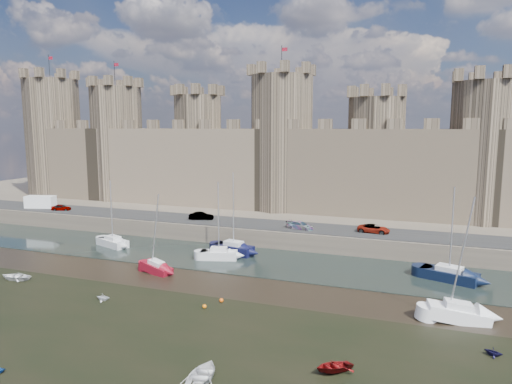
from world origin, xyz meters
TOP-DOWN VIEW (x-y plane):
  - ground at (0.00, 0.00)m, footprint 160.00×160.00m
  - seaweed_patch at (0.00, -6.00)m, footprint 70.00×34.00m
  - water_channel at (0.00, 24.00)m, footprint 160.00×12.00m
  - quay at (0.00, 60.00)m, footprint 160.00×60.00m
  - road at (0.00, 34.00)m, footprint 160.00×7.00m
  - castle at (-0.64, 48.00)m, footprint 108.50×11.00m
  - car_0 at (-32.89, 32.82)m, footprint 3.45×2.21m
  - car_1 at (-6.61, 33.87)m, footprint 3.98×2.32m
  - car_2 at (9.46, 32.75)m, footprint 4.16×2.41m
  - car_3 at (19.45, 33.95)m, footprint 4.45×2.32m
  - van at (-38.09, 33.50)m, footprint 5.40×3.23m
  - sailboat_0 at (-15.46, 23.68)m, footprint 5.39×3.51m
  - sailboat_1 at (2.10, 25.94)m, footprint 5.76×3.19m
  - sailboat_2 at (1.31, 22.95)m, footprint 4.94×3.00m
  - sailboat_3 at (28.55, 24.10)m, footprint 6.37×4.16m
  - sailboat_4 at (-3.36, 15.67)m, footprint 4.27×2.56m
  - sailboat_5 at (28.70, 13.07)m, footprint 5.42×2.84m
  - dinghy_2 at (11.82, -3.01)m, footprint 2.75×3.72m
  - dinghy_3 at (-3.68, 6.51)m, footprint 1.53×1.36m
  - dinghy_4 at (19.94, 1.03)m, footprint 3.48×3.50m
  - dinghy_6 at (-16.78, 8.27)m, footprint 3.67×2.95m
  - dinghy_7 at (30.74, 7.29)m, footprint 1.38×1.23m
  - buoy_1 at (7.42, 10.02)m, footprint 0.42×0.42m
  - buoy_3 at (6.54, 8.13)m, footprint 0.40×0.40m

SIDE VIEW (x-z plane):
  - ground at x=0.00m, z-range 0.00..0.00m
  - seaweed_patch at x=0.00m, z-range 0.00..0.01m
  - water_channel at x=0.00m, z-range 0.00..0.08m
  - buoy_3 at x=6.54m, z-range 0.00..0.40m
  - buoy_1 at x=7.42m, z-range 0.00..0.42m
  - dinghy_4 at x=19.94m, z-range 0.00..0.60m
  - dinghy_7 at x=30.74m, z-range 0.00..0.66m
  - dinghy_6 at x=-16.78m, z-range 0.00..0.67m
  - dinghy_3 at x=-3.68m, z-range 0.00..0.73m
  - dinghy_2 at x=11.82m, z-range 0.00..0.74m
  - sailboat_4 at x=-3.36m, z-range -3.97..5.38m
  - sailboat_0 at x=-15.46m, z-range -3.95..5.45m
  - sailboat_5 at x=28.70m, z-range -4.78..6.35m
  - sailboat_3 at x=28.55m, z-range -4.41..6.01m
  - sailboat_2 at x=1.31m, z-range -4.19..5.79m
  - sailboat_1 at x=2.10m, z-range -4.61..6.30m
  - quay at x=0.00m, z-range 0.00..2.50m
  - road at x=0.00m, z-range 2.50..2.60m
  - car_0 at x=-32.89m, z-range 2.50..3.59m
  - car_2 at x=9.46m, z-range 2.50..3.63m
  - car_3 at x=19.45m, z-range 2.50..3.70m
  - car_1 at x=-6.61m, z-range 2.50..3.74m
  - van at x=-38.09m, z-range 2.50..4.71m
  - castle at x=-0.64m, z-range -2.83..26.17m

